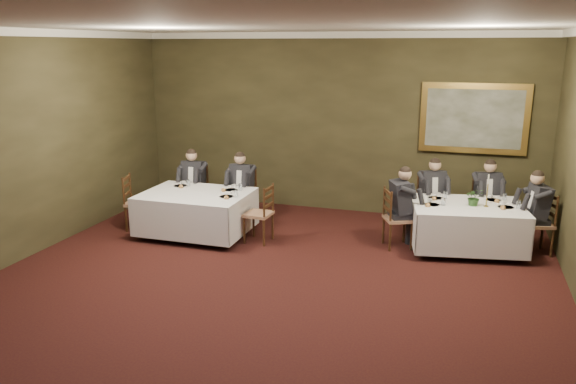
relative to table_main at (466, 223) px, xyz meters
The scene contains 25 objects.
ground 4.25m from the table_main, 127.99° to the right, with size 10.00×10.00×0.00m, color black.
ceiling 5.21m from the table_main, 127.99° to the right, with size 8.00×10.00×0.10m, color silver.
back_wall 3.35m from the table_main, 147.27° to the left, with size 8.00×0.10×3.50m, color #2C2816.
crown_molding 5.18m from the table_main, 127.99° to the right, with size 8.00×10.00×0.12m.
table_main is the anchor object (origin of this frame).
table_second 4.57m from the table_main, behind, with size 1.85×1.41×0.67m.
chair_main_backleft 1.03m from the table_main, 127.84° to the left, with size 0.57×0.56×1.00m.
diner_main_backleft 1.01m from the table_main, 128.00° to the left, with size 0.56×0.60×1.35m.
chair_main_backright 1.03m from the table_main, 72.55° to the left, with size 0.53×0.51×1.00m.
diner_main_backright 1.01m from the table_main, 72.21° to the left, with size 0.50×0.56×1.35m.
chair_main_endleft 1.12m from the table_main, 169.75° to the right, with size 0.56×0.57×1.00m.
diner_main_endleft 1.10m from the table_main, 169.90° to the right, with size 0.60×0.56×1.35m.
chair_main_endright 1.12m from the table_main, 10.17° to the left, with size 0.53×0.54×1.00m.
diner_main_endright 1.10m from the table_main, 10.10° to the left, with size 0.57×0.52×1.35m.
chair_sec_backleft 5.04m from the table_main, behind, with size 0.45×0.43×1.00m.
diner_sec_backleft 5.03m from the table_main, behind, with size 0.43×0.49×1.35m.
chair_sec_backright 4.04m from the table_main, behind, with size 0.46×0.44×1.00m.
diner_sec_backright 4.04m from the table_main, behind, with size 0.43×0.50×1.35m.
chair_sec_endright 3.42m from the table_main, 169.21° to the right, with size 0.45×0.47×1.00m.
chair_sec_endleft 5.74m from the table_main, behind, with size 0.52×0.53×1.00m.
centerpiece 0.48m from the table_main, ahead, with size 0.27×0.24×0.30m, color #2D5926.
candlestick 0.58m from the table_main, ahead, with size 0.08×0.08×0.54m.
place_setting_table_main 0.66m from the table_main, 147.20° to the left, with size 0.33×0.31×0.14m.
place_setting_table_second 4.99m from the table_main, behind, with size 0.33×0.31×0.14m.
painting 2.21m from the table_main, 90.00° to the left, with size 1.90×0.09×1.27m.
Camera 1 is at (2.45, -5.82, 3.25)m, focal length 35.00 mm.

